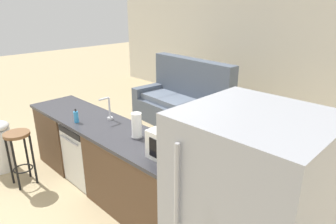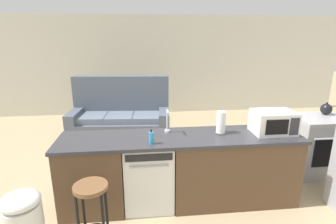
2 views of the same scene
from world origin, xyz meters
name	(u,v)px [view 1 (image 1 of 2)]	position (x,y,z in m)	size (l,w,h in m)	color
ground_plane	(105,185)	(0.00, 0.00, 0.00)	(24.00, 24.00, 0.00)	tan
wall_back	(281,54)	(0.30, 4.20, 1.30)	(10.00, 0.06, 2.60)	silver
kitchen_counter	(114,164)	(0.24, 0.00, 0.42)	(2.94, 0.66, 0.90)	brown
dishwasher	(92,151)	(-0.25, 0.00, 0.42)	(0.58, 0.61, 0.84)	white
stove_range	(305,223)	(2.35, 0.55, 0.45)	(0.76, 0.68, 0.90)	#A8AAB2
microwave	(177,146)	(1.30, 0.00, 1.04)	(0.50, 0.37, 0.28)	white
sink_faucet	(108,110)	(0.00, 0.14, 1.03)	(0.07, 0.18, 0.30)	silver
paper_towel_roll	(137,126)	(0.65, 0.05, 1.04)	(0.14, 0.14, 0.28)	#4C4C51
soap_bottle	(76,117)	(-0.22, -0.19, 0.97)	(0.06, 0.06, 0.18)	#338CCC
bar_stool	(19,147)	(-0.81, -0.73, 0.54)	(0.32, 0.32, 0.74)	brown
couch	(184,104)	(-0.74, 2.39, 0.39)	(2.06, 1.06, 1.27)	#515B6B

